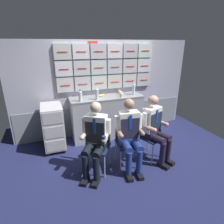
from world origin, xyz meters
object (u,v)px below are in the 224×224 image
Objects in this scene: snack_banana at (102,95)px; espresso_cup_small at (121,95)px; folding_chair_left at (98,140)px; crew_member_left at (95,137)px; crew_member_center at (130,133)px; crew_member_right at (155,126)px; folding_chair_center at (127,137)px; service_trolley at (53,126)px; water_bottle_short at (97,94)px; folding_chair_right at (147,131)px.

espresso_cup_small is at bearing -30.80° from snack_banana.
folding_chair_left is 0.22m from crew_member_left.
crew_member_left is at bearing 173.98° from crew_member_center.
crew_member_right reaches higher than espresso_cup_small.
folding_chair_left is at bearing 175.76° from folding_chair_center.
crew_member_left is at bearing -60.42° from service_trolley.
folding_chair_left is at bearing -105.11° from water_bottle_short.
crew_member_right is 1.36m from water_bottle_short.
crew_member_right is 4.70× the size of water_bottle_short.
espresso_cup_small is (0.54, -0.01, -0.08)m from water_bottle_short.
folding_chair_right is at bearing -77.64° from espresso_cup_small.
espresso_cup_small is 0.45× the size of snack_banana.
espresso_cup_small is at bearing 103.80° from crew_member_right.
service_trolley is at bearing 179.17° from water_bottle_short.
service_trolley is at bearing 141.48° from folding_chair_center.
water_bottle_short is (0.93, -0.01, 0.59)m from service_trolley.
service_trolley is 1.15m from folding_chair_left.
folding_chair_left is 0.56m from crew_member_center.
crew_member_left reaches higher than service_trolley.
folding_chair_center is at bearing 170.99° from crew_member_right.
crew_member_left is (-0.09, -0.14, 0.15)m from folding_chair_left.
crew_member_left is 1.00× the size of crew_member_right.
crew_member_center reaches higher than crew_member_left.
folding_chair_center is (0.51, -0.04, 0.00)m from folding_chair_left.
snack_banana is (-0.62, 1.23, 0.32)m from crew_member_right.
folding_chair_left is 3.22× the size of water_bottle_short.
crew_member_right is at bearing -52.29° from water_bottle_short.
water_bottle_short is at bearing 72.34° from crew_member_left.
crew_member_left is 1.39m from espresso_cup_small.
water_bottle_short is at bearing 105.99° from folding_chair_center.
crew_member_left is at bearing -171.05° from folding_chair_right.
water_bottle_short is (0.33, 1.04, 0.42)m from crew_member_left.
crew_member_right is (1.12, 0.02, 0.00)m from crew_member_left.
crew_member_left is 0.63m from folding_chair_center.
crew_member_left is 1.39m from snack_banana.
espresso_cup_small reaches higher than folding_chair_right.
crew_member_left reaches higher than folding_chair_center.
folding_chair_right is (1.06, 0.17, -0.15)m from crew_member_left.
crew_member_center is 1.47× the size of folding_chair_right.
folding_chair_left is at bearing 57.51° from crew_member_left.
espresso_cup_small is at bearing 102.36° from folding_chair_right.
folding_chair_center is 0.55m from crew_member_right.
crew_member_center is (0.58, -0.06, 0.01)m from crew_member_left.
folding_chair_left and folding_chair_center have the same top height.
water_bottle_short is 3.34× the size of espresso_cup_small.
folding_chair_right is (1.66, -0.89, 0.02)m from service_trolley.
snack_banana is (-0.08, 1.31, 0.31)m from crew_member_center.
folding_chair_left is 0.52m from folding_chair_center.
folding_chair_left is 1.00× the size of folding_chair_right.
water_bottle_short is (-0.73, 0.87, 0.57)m from folding_chair_right.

